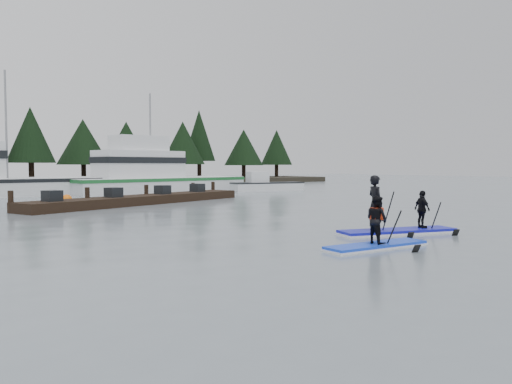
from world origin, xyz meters
TOP-DOWN VIEW (x-y plane):
  - ground at (0.00, 0.00)m, footprint 160.00×160.00m
  - far_shore at (0.00, 42.00)m, footprint 70.00×8.00m
  - treeline at (0.00, 42.00)m, footprint 60.00×4.00m
  - fishing_boat_medium at (5.74, 27.36)m, footprint 14.99×6.03m
  - skiff at (14.09, 23.48)m, footprint 6.24×3.01m
  - floating_dock at (-0.03, 16.38)m, footprint 14.03×6.42m
  - buoy_c at (12.09, 27.76)m, footprint 0.52×0.52m
  - buoy_b at (-3.05, 20.06)m, footprint 0.58×0.58m
  - paddleboard_solo at (-1.21, -0.83)m, footprint 3.03×1.16m
  - paddleboard_duo at (1.34, 0.59)m, footprint 3.89×2.01m

SIDE VIEW (x-z plane):
  - ground at x=0.00m, z-range 0.00..0.00m
  - treeline at x=0.00m, z-range -4.00..4.00m
  - buoy_c at x=12.09m, z-range -0.26..0.26m
  - buoy_b at x=-3.05m, z-range -0.29..0.29m
  - floating_dock at x=-0.03m, z-range 0.00..0.47m
  - far_shore at x=0.00m, z-range 0.00..0.60m
  - skiff at x=14.09m, z-range 0.00..0.70m
  - paddleboard_solo at x=-1.21m, z-range -0.45..1.37m
  - paddleboard_duo at x=1.34m, z-range -0.59..1.69m
  - fishing_boat_medium at x=5.74m, z-range -3.71..4.95m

